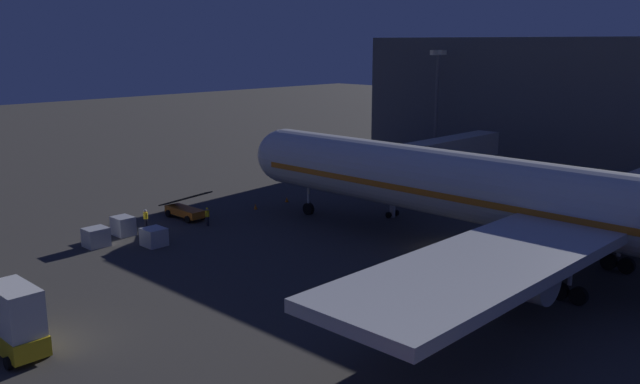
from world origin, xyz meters
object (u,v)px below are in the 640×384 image
at_px(airliner_at_gate, 571,206).
at_px(traffic_cone_nose_starboard, 256,207).
at_px(jet_bridge, 429,154).
at_px(ops_van, 12,319).
at_px(baggage_container_near_belt, 123,226).
at_px(baggage_container_mid_row, 96,237).
at_px(apron_floodlight_mast, 436,103).
at_px(baggage_container_far_row, 154,237).
at_px(ground_crew_by_belt_loader, 146,218).
at_px(belt_loader, 185,210).
at_px(ground_crew_marshaller_fwd, 207,216).
at_px(traffic_cone_nose_port, 287,199).

distance_m(airliner_at_gate, traffic_cone_nose_starboard, 32.39).
distance_m(jet_bridge, ops_van, 43.92).
xyz_separation_m(jet_bridge, baggage_container_near_belt, (27.53, -13.31, -4.68)).
height_order(baggage_container_near_belt, baggage_container_mid_row, baggage_container_near_belt).
bearing_deg(apron_floodlight_mast, baggage_container_far_row, 0.88).
bearing_deg(ground_crew_by_belt_loader, belt_loader, -174.34).
distance_m(baggage_container_near_belt, baggage_container_far_row, 4.72).
bearing_deg(jet_bridge, baggage_container_far_row, -17.42).
bearing_deg(airliner_at_gate, apron_floodlight_mast, -131.23).
height_order(baggage_container_near_belt, baggage_container_far_row, baggage_container_near_belt).
bearing_deg(baggage_container_far_row, baggage_container_mid_row, -43.60).
distance_m(ground_crew_by_belt_loader, ground_crew_marshaller_fwd, 5.58).
xyz_separation_m(airliner_at_gate, traffic_cone_nose_port, (-2.20, -31.91, -5.12)).
bearing_deg(ground_crew_by_belt_loader, traffic_cone_nose_starboard, 172.07).
bearing_deg(belt_loader, baggage_container_mid_row, 12.04).
xyz_separation_m(airliner_at_gate, jet_bridge, (-11.02, -19.87, 0.12)).
bearing_deg(jet_bridge, ops_van, 4.25).
bearing_deg(airliner_at_gate, traffic_cone_nose_starboard, -86.06).
distance_m(apron_floodlight_mast, baggage_container_near_belt, 43.05).
height_order(apron_floodlight_mast, baggage_container_far_row, apron_floodlight_mast).
xyz_separation_m(baggage_container_near_belt, baggage_container_mid_row, (3.33, 1.39, -0.04)).
relative_size(baggage_container_mid_row, ground_crew_by_belt_loader, 1.02).
bearing_deg(baggage_container_mid_row, baggage_container_near_belt, -157.26).
bearing_deg(ground_crew_marshaller_fwd, belt_loader, -91.63).
relative_size(baggage_container_far_row, traffic_cone_nose_starboard, 3.38).
distance_m(baggage_container_near_belt, ground_crew_marshaller_fwd, 7.61).
bearing_deg(baggage_container_far_row, traffic_cone_nose_starboard, -166.27).
relative_size(ops_van, baggage_container_far_row, 2.83).
bearing_deg(baggage_container_near_belt, apron_floodlight_mast, 174.46).
bearing_deg(traffic_cone_nose_port, airliner_at_gate, 86.06).
height_order(airliner_at_gate, ground_crew_marshaller_fwd, airliner_at_gate).
bearing_deg(baggage_container_near_belt, ground_crew_marshaller_fwd, 157.46).
xyz_separation_m(jet_bridge, baggage_container_far_row, (27.37, -8.59, -4.76)).
bearing_deg(ground_crew_marshaller_fwd, traffic_cone_nose_starboard, -167.19).
height_order(ops_van, baggage_container_mid_row, ops_van).
bearing_deg(jet_bridge, traffic_cone_nose_port, -53.78).
distance_m(apron_floodlight_mast, ops_van, 59.91).
xyz_separation_m(airliner_at_gate, ops_van, (32.64, -16.62, -3.41)).
bearing_deg(traffic_cone_nose_starboard, ops_van, 26.67).
xyz_separation_m(jet_bridge, apron_floodlight_mast, (-14.48, -9.23, 3.78)).
distance_m(ground_crew_marshaller_fwd, traffic_cone_nose_starboard, 7.50).
xyz_separation_m(apron_floodlight_mast, baggage_container_near_belt, (42.01, -4.08, -8.46)).
height_order(belt_loader, traffic_cone_nose_port, belt_loader).
bearing_deg(ground_crew_by_belt_loader, apron_floodlight_mast, 173.56).
height_order(ops_van, ground_crew_by_belt_loader, ops_van).
bearing_deg(traffic_cone_nose_port, baggage_container_far_row, 10.56).
height_order(baggage_container_far_row, traffic_cone_nose_port, baggage_container_far_row).
relative_size(airliner_at_gate, belt_loader, 8.21).
distance_m(apron_floodlight_mast, belt_loader, 36.22).
distance_m(airliner_at_gate, ops_van, 36.79).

